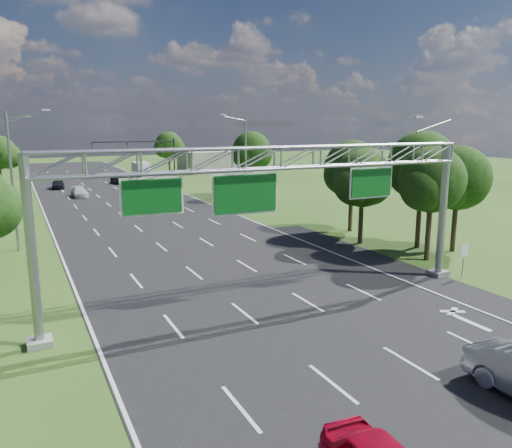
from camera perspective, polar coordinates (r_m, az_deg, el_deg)
ground at (r=42.07m, az=-9.67°, el=-1.32°), size 220.00×220.00×0.00m
road at (r=42.07m, az=-9.67°, el=-1.32°), size 18.00×180.00×0.02m
road_flare at (r=33.17m, az=16.03°, el=-5.05°), size 3.00×30.00×0.02m
sign_gantry at (r=24.56m, az=2.66°, el=6.16°), size 23.50×1.00×9.56m
regulatory_sign at (r=32.28m, az=22.67°, el=-3.16°), size 0.60×0.08×2.10m
traffic_signal at (r=76.92m, az=-11.89°, el=8.17°), size 12.21×0.24×7.00m
streetlight_l_near at (r=39.62m, az=-25.87°, el=5.11°), size 2.97×0.22×10.16m
streetlight_l_far at (r=74.55m, az=-26.15°, el=7.48°), size 2.97×0.22×10.16m
streetlight_r_mid at (r=54.54m, az=-1.37°, el=7.63°), size 2.97×0.22×10.16m
tree_cluster_right at (r=39.01m, az=16.42°, el=5.31°), size 9.91×14.60×8.68m
tree_verge_rd at (r=63.82m, az=-0.48°, el=8.22°), size 5.76×4.80×8.28m
tree_verge_re at (r=91.22m, az=-9.89°, el=8.72°), size 5.76×4.80×7.84m
building_right at (r=98.33m, az=-4.88°, el=7.16°), size 12.00×9.00×4.00m
car_queue_a at (r=67.33m, az=-19.51°, el=3.45°), size 1.90×4.35×1.25m
car_queue_b at (r=80.82m, az=-15.24°, el=4.91°), size 2.54×4.65×1.23m
car_queue_c at (r=77.06m, az=-21.69°, el=4.28°), size 2.05×4.29×1.41m
box_truck at (r=85.47m, az=-12.90°, el=5.87°), size 2.46×7.70×2.88m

